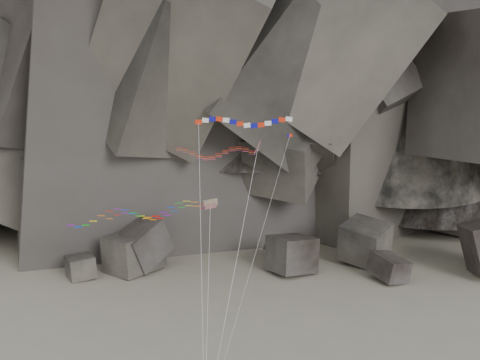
{
  "coord_description": "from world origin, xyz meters",
  "views": [
    {
      "loc": [
        2.33,
        -54.6,
        28.72
      ],
      "look_at": [
        0.82,
        6.0,
        18.38
      ],
      "focal_mm": 45.0,
      "sensor_mm": 36.0,
      "label": 1
    }
  ],
  "objects_px": {
    "banner_kite": "(243,124)",
    "pennant_kite": "(268,209)",
    "delta_kite": "(213,152)",
    "parafoil_kite": "(135,213)"
  },
  "relations": [
    {
      "from": "banner_kite",
      "to": "parafoil_kite",
      "type": "bearing_deg",
      "value": -178.05
    },
    {
      "from": "delta_kite",
      "to": "pennant_kite",
      "type": "height_order",
      "value": "pennant_kite"
    },
    {
      "from": "delta_kite",
      "to": "banner_kite",
      "type": "xyz_separation_m",
      "value": [
        2.83,
        1.02,
        2.61
      ]
    },
    {
      "from": "banner_kite",
      "to": "pennant_kite",
      "type": "xyz_separation_m",
      "value": [
        2.39,
        -3.36,
        -7.61
      ]
    },
    {
      "from": "parafoil_kite",
      "to": "pennant_kite",
      "type": "distance_m",
      "value": 13.45
    },
    {
      "from": "delta_kite",
      "to": "banner_kite",
      "type": "height_order",
      "value": "banner_kite"
    },
    {
      "from": "parafoil_kite",
      "to": "banner_kite",
      "type": "bearing_deg",
      "value": -23.53
    },
    {
      "from": "banner_kite",
      "to": "pennant_kite",
      "type": "height_order",
      "value": "banner_kite"
    },
    {
      "from": "delta_kite",
      "to": "pennant_kite",
      "type": "distance_m",
      "value": 7.6
    },
    {
      "from": "delta_kite",
      "to": "pennant_kite",
      "type": "xyz_separation_m",
      "value": [
        5.22,
        -2.34,
        -5.0
      ]
    }
  ]
}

